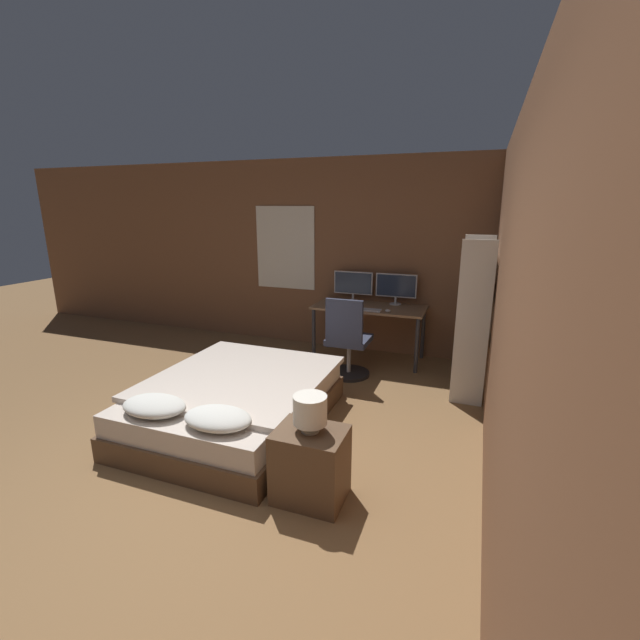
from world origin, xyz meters
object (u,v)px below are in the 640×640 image
bed (235,402)px  office_chair (348,344)px  monitor_left (353,284)px  monitor_right (396,287)px  nightstand (310,465)px  keyboard (365,309)px  bookshelf (474,310)px  bedside_lamp (310,410)px  computer_mouse (388,311)px  desk (369,312)px

bed → office_chair: office_chair is taller
monitor_left → monitor_right: size_ratio=1.00×
bed → monitor_left: bearing=80.2°
nightstand → monitor_right: (-0.04, 3.23, 0.72)m
keyboard → bookshelf: bookshelf is taller
bedside_lamp → computer_mouse: bedside_lamp is taller
monitor_left → nightstand: bearing=-78.8°
bedside_lamp → monitor_left: (-0.64, 3.23, 0.29)m
monitor_right → office_chair: 1.18m
bedside_lamp → bookshelf: 2.49m
bed → bookshelf: bookshelf is taller
bed → computer_mouse: 2.32m
bed → office_chair: 1.67m
nightstand → keyboard: 2.81m
keyboard → bed: bearing=-110.0°
desk → office_chair: size_ratio=1.47×
bedside_lamp → keyboard: size_ratio=0.64×
desk → bookshelf: bookshelf is taller
desk → keyboard: keyboard is taller
nightstand → computer_mouse: computer_mouse is taller
desk → bed: bearing=-108.1°
bedside_lamp → monitor_left: bearing=101.2°
computer_mouse → bookshelf: 1.15m
nightstand → computer_mouse: bearing=90.9°
bedside_lamp → keyboard: bedside_lamp is taller
desk → computer_mouse: (0.30, -0.24, 0.10)m
bed → computer_mouse: computer_mouse is taller
monitor_left → monitor_right: (0.60, 0.00, 0.00)m
bed → computer_mouse: size_ratio=28.29×
monitor_left → bookshelf: 1.89m
office_chair → nightstand: bearing=-79.5°
bedside_lamp → computer_mouse: (-0.04, 2.75, 0.07)m
bedside_lamp → office_chair: office_chair is taller
computer_mouse → bookshelf: bearing=-25.2°
desk → computer_mouse: size_ratio=21.22×
desk → monitor_right: size_ratio=2.69×
office_chair → monitor_left: bearing=103.0°
desk → computer_mouse: 0.39m
computer_mouse → office_chair: (-0.38, -0.48, -0.34)m
bed → desk: bearing=71.9°
office_chair → keyboard: bearing=80.4°
monitor_left → bookshelf: size_ratio=0.32×
bed → monitor_right: monitor_right is taller
computer_mouse → office_chair: size_ratio=0.07×
nightstand → desk: bearing=96.5°
monitor_left → computer_mouse: (0.60, -0.47, -0.23)m
monitor_right → computer_mouse: 0.53m
monitor_left → bed: bearing=-99.8°
bed → monitor_left: size_ratio=3.58×
desk → computer_mouse: bearing=-38.3°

